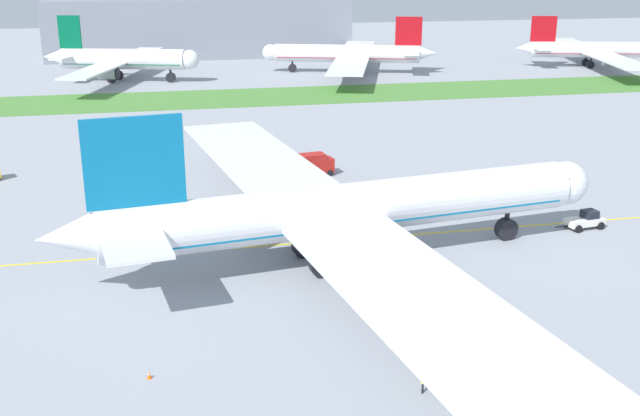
{
  "coord_description": "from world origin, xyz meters",
  "views": [
    {
      "loc": [
        -21.04,
        -73.7,
        29.88
      ],
      "look_at": [
        -4.1,
        4.82,
        3.62
      ],
      "focal_mm": 42.83,
      "sensor_mm": 36.0,
      "label": 1
    }
  ],
  "objects_px": {
    "traffic_cone_near_nose": "(149,375)",
    "parked_airliner_far_outer": "(598,50)",
    "ground_crew_wingwalker_port": "(276,227)",
    "service_truck_baggage_loader": "(315,164)",
    "airliner_foreground": "(340,211)",
    "ground_crew_marshaller_front": "(423,380)",
    "pushback_tug": "(585,220)",
    "parked_airliner_far_right": "(350,54)",
    "parked_airliner_far_centre": "(121,60)"
  },
  "relations": [
    {
      "from": "traffic_cone_near_nose",
      "to": "parked_airliner_far_outer",
      "type": "relative_size",
      "value": 0.01
    },
    {
      "from": "ground_crew_wingwalker_port",
      "to": "parked_airliner_far_right",
      "type": "relative_size",
      "value": 0.02
    },
    {
      "from": "parked_airliner_far_right",
      "to": "parked_airliner_far_outer",
      "type": "xyz_separation_m",
      "value": [
        73.06,
        -3.47,
        -0.27
      ]
    },
    {
      "from": "airliner_foreground",
      "to": "ground_crew_marshaller_front",
      "type": "distance_m",
      "value": 25.9
    },
    {
      "from": "traffic_cone_near_nose",
      "to": "parked_airliner_far_outer",
      "type": "height_order",
      "value": "parked_airliner_far_outer"
    },
    {
      "from": "parked_airliner_far_outer",
      "to": "service_truck_baggage_loader",
      "type": "bearing_deg",
      "value": -136.95
    },
    {
      "from": "parked_airliner_far_centre",
      "to": "parked_airliner_far_right",
      "type": "height_order",
      "value": "parked_airliner_far_centre"
    },
    {
      "from": "traffic_cone_near_nose",
      "to": "ground_crew_wingwalker_port",
      "type": "bearing_deg",
      "value": 63.82
    },
    {
      "from": "airliner_foreground",
      "to": "pushback_tug",
      "type": "relative_size",
      "value": 15.01
    },
    {
      "from": "parked_airliner_far_centre",
      "to": "parked_airliner_far_outer",
      "type": "xyz_separation_m",
      "value": [
        133.69,
        -0.63,
        -0.68
      ]
    },
    {
      "from": "ground_crew_wingwalker_port",
      "to": "ground_crew_marshaller_front",
      "type": "distance_m",
      "value": 35.38
    },
    {
      "from": "pushback_tug",
      "to": "service_truck_baggage_loader",
      "type": "xyz_separation_m",
      "value": [
        -26.03,
        29.08,
        0.73
      ]
    },
    {
      "from": "airliner_foreground",
      "to": "parked_airliner_far_right",
      "type": "xyz_separation_m",
      "value": [
        35.01,
        133.72,
        -0.49
      ]
    },
    {
      "from": "ground_crew_marshaller_front",
      "to": "pushback_tug",
      "type": "bearing_deg",
      "value": 44.38
    },
    {
      "from": "airliner_foreground",
      "to": "traffic_cone_near_nose",
      "type": "distance_m",
      "value": 27.83
    },
    {
      "from": "airliner_foreground",
      "to": "service_truck_baggage_loader",
      "type": "height_order",
      "value": "airliner_foreground"
    },
    {
      "from": "ground_crew_wingwalker_port",
      "to": "parked_airliner_far_outer",
      "type": "distance_m",
      "value": 165.6
    },
    {
      "from": "pushback_tug",
      "to": "traffic_cone_near_nose",
      "type": "relative_size",
      "value": 10.99
    },
    {
      "from": "traffic_cone_near_nose",
      "to": "parked_airliner_far_centre",
      "type": "bearing_deg",
      "value": 92.39
    },
    {
      "from": "parked_airliner_far_centre",
      "to": "parked_airliner_far_right",
      "type": "distance_m",
      "value": 60.7
    },
    {
      "from": "service_truck_baggage_loader",
      "to": "parked_airliner_far_outer",
      "type": "distance_m",
      "value": 141.93
    },
    {
      "from": "traffic_cone_near_nose",
      "to": "service_truck_baggage_loader",
      "type": "bearing_deg",
      "value": 65.73
    },
    {
      "from": "pushback_tug",
      "to": "parked_airliner_far_outer",
      "type": "height_order",
      "value": "parked_airliner_far_outer"
    },
    {
      "from": "airliner_foreground",
      "to": "parked_airliner_far_outer",
      "type": "height_order",
      "value": "airliner_foreground"
    },
    {
      "from": "ground_crew_marshaller_front",
      "to": "traffic_cone_near_nose",
      "type": "relative_size",
      "value": 2.95
    },
    {
      "from": "airliner_foreground",
      "to": "ground_crew_marshaller_front",
      "type": "relative_size",
      "value": 55.98
    },
    {
      "from": "pushback_tug",
      "to": "parked_airliner_far_right",
      "type": "bearing_deg",
      "value": 87.96
    },
    {
      "from": "service_truck_baggage_loader",
      "to": "parked_airliner_far_right",
      "type": "height_order",
      "value": "parked_airliner_far_right"
    },
    {
      "from": "pushback_tug",
      "to": "parked_airliner_far_right",
      "type": "height_order",
      "value": "parked_airliner_far_right"
    },
    {
      "from": "ground_crew_wingwalker_port",
      "to": "traffic_cone_near_nose",
      "type": "xyz_separation_m",
      "value": [
        -14.15,
        -28.78,
        -0.67
      ]
    },
    {
      "from": "service_truck_baggage_loader",
      "to": "pushback_tug",
      "type": "bearing_deg",
      "value": -48.17
    },
    {
      "from": "ground_crew_wingwalker_port",
      "to": "parked_airliner_far_outer",
      "type": "height_order",
      "value": "parked_airliner_far_outer"
    },
    {
      "from": "ground_crew_wingwalker_port",
      "to": "parked_airliner_far_right",
      "type": "xyz_separation_m",
      "value": [
        40.22,
        124.2,
        4.22
      ]
    },
    {
      "from": "ground_crew_marshaller_front",
      "to": "parked_airliner_far_right",
      "type": "height_order",
      "value": "parked_airliner_far_right"
    },
    {
      "from": "pushback_tug",
      "to": "traffic_cone_near_nose",
      "type": "height_order",
      "value": "pushback_tug"
    },
    {
      "from": "parked_airliner_far_right",
      "to": "service_truck_baggage_loader",
      "type": "bearing_deg",
      "value": -106.98
    },
    {
      "from": "airliner_foreground",
      "to": "ground_crew_marshaller_front",
      "type": "height_order",
      "value": "airliner_foreground"
    },
    {
      "from": "ground_crew_marshaller_front",
      "to": "service_truck_baggage_loader",
      "type": "bearing_deg",
      "value": 85.71
    },
    {
      "from": "parked_airliner_far_right",
      "to": "airliner_foreground",
      "type": "bearing_deg",
      "value": -104.67
    },
    {
      "from": "traffic_cone_near_nose",
      "to": "parked_airliner_far_centre",
      "type": "distance_m",
      "value": 150.37
    },
    {
      "from": "service_truck_baggage_loader",
      "to": "parked_airliner_far_outer",
      "type": "relative_size",
      "value": 0.07
    },
    {
      "from": "pushback_tug",
      "to": "service_truck_baggage_loader",
      "type": "height_order",
      "value": "service_truck_baggage_loader"
    },
    {
      "from": "parked_airliner_far_centre",
      "to": "parked_airliner_far_right",
      "type": "relative_size",
      "value": 0.82
    },
    {
      "from": "pushback_tug",
      "to": "traffic_cone_near_nose",
      "type": "distance_m",
      "value": 55.07
    },
    {
      "from": "ground_crew_wingwalker_port",
      "to": "parked_airliner_far_outer",
      "type": "bearing_deg",
      "value": 46.82
    },
    {
      "from": "parked_airliner_far_centre",
      "to": "parked_airliner_far_right",
      "type": "xyz_separation_m",
      "value": [
        60.63,
        2.84,
        -0.4
      ]
    },
    {
      "from": "ground_crew_marshaller_front",
      "to": "airliner_foreground",
      "type": "bearing_deg",
      "value": 89.94
    },
    {
      "from": "traffic_cone_near_nose",
      "to": "ground_crew_marshaller_front",
      "type": "bearing_deg",
      "value": -17.83
    },
    {
      "from": "ground_crew_wingwalker_port",
      "to": "airliner_foreground",
      "type": "bearing_deg",
      "value": -61.33
    },
    {
      "from": "ground_crew_marshaller_front",
      "to": "service_truck_baggage_loader",
      "type": "height_order",
      "value": "service_truck_baggage_loader"
    }
  ]
}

